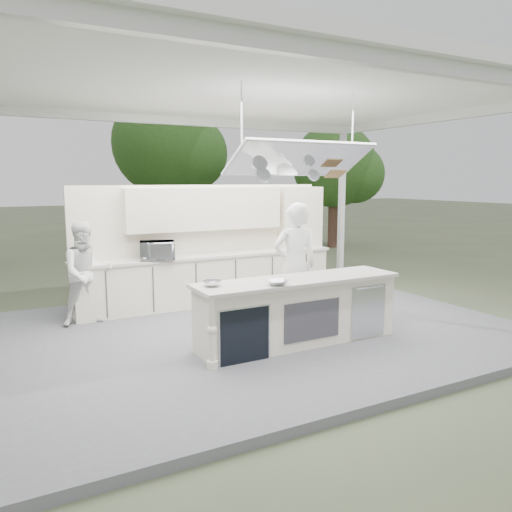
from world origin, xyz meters
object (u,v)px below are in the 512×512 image
demo_island (297,311)px  head_chef (295,265)px  sous_chef (87,273)px  back_counter (209,278)px

demo_island → head_chef: head_chef is taller
demo_island → sous_chef: (-2.48, 2.46, 0.37)m
demo_island → sous_chef: 3.52m
back_counter → head_chef: head_chef is taller
demo_island → head_chef: bearing=60.0°
sous_chef → head_chef: bearing=-36.2°
back_counter → head_chef: 2.24m
demo_island → head_chef: 0.98m
back_counter → sous_chef: 2.36m
back_counter → demo_island: bearing=-86.4°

